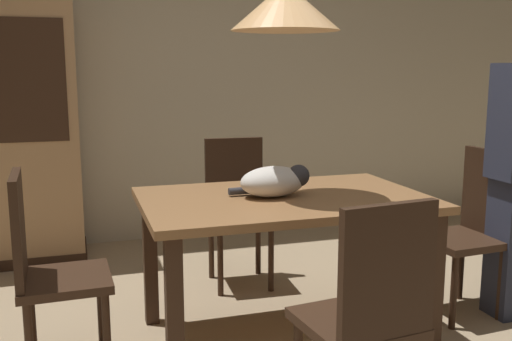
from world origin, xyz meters
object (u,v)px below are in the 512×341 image
chair_right_side (472,224)px  chair_near_front (369,310)px  chair_far_back (237,204)px  pendant_lamp (285,6)px  cat_sleeping (275,181)px  dining_table (284,216)px  chair_left_side (46,265)px

chair_right_side → chair_near_front: size_ratio=1.00×
chair_far_back → pendant_lamp: size_ratio=0.72×
cat_sleeping → dining_table: bearing=-14.4°
dining_table → chair_right_side: (1.13, 0.01, -0.14)m
cat_sleeping → chair_near_front: bearing=-86.7°
pendant_lamp → chair_right_side: bearing=0.3°
chair_right_side → cat_sleeping: bearing=179.7°
dining_table → pendant_lamp: 1.01m
dining_table → chair_left_side: chair_left_side is taller
chair_left_side → chair_near_front: size_ratio=1.00×
chair_right_side → pendant_lamp: size_ratio=0.72×
chair_right_side → pendant_lamp: (-1.13, -0.01, 1.15)m
chair_far_back → chair_near_front: 1.76m
chair_right_side → pendant_lamp: 1.61m
chair_left_side → chair_near_front: 1.44m
chair_far_back → dining_table: bearing=-90.3°
chair_left_side → chair_right_side: (2.26, 0.01, 0.00)m
chair_left_side → pendant_lamp: (1.13, 0.00, 1.15)m
chair_left_side → dining_table: bearing=0.1°
chair_left_side → chair_far_back: 1.43m
cat_sleeping → chair_right_side: bearing=-0.3°
chair_near_front → pendant_lamp: bearing=90.6°
chair_left_side → chair_right_side: size_ratio=1.00×
cat_sleeping → pendant_lamp: 0.84m
chair_far_back → cat_sleeping: (-0.05, -0.87, 0.32)m
chair_near_front → cat_sleeping: (-0.05, 0.89, 0.32)m
dining_table → chair_far_back: 0.89m
chair_right_side → cat_sleeping: size_ratio=2.36×
dining_table → chair_far_back: chair_far_back is taller
dining_table → pendant_lamp: size_ratio=1.08×
chair_near_front → cat_sleeping: 0.94m
chair_near_front → dining_table: bearing=90.6°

